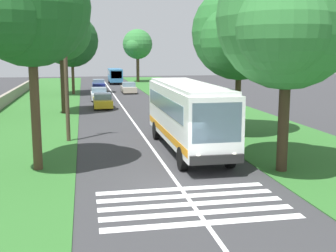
{
  "coord_description": "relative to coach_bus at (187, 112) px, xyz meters",
  "views": [
    {
      "loc": [
        -16.6,
        3.72,
        5.47
      ],
      "look_at": [
        5.46,
        -0.54,
        1.6
      ],
      "focal_mm": 46.72,
      "sensor_mm": 36.0,
      "label": 1
    }
  ],
  "objects": [
    {
      "name": "roadside_tree_right_2",
      "position": [
        54.46,
        -3.9,
        4.33
      ],
      "size": [
        6.25,
        5.2,
        9.21
      ],
      "color": "#4C3826",
      "rests_on": "grass_verge_right"
    },
    {
      "name": "trailing_car_3",
      "position": [
        41.06,
        3.37,
        -1.48
      ],
      "size": [
        4.3,
        1.78,
        1.43
      ],
      "color": "navy",
      "rests_on": "ground"
    },
    {
      "name": "trailing_car_0",
      "position": [
        19.46,
        3.76,
        -1.48
      ],
      "size": [
        4.3,
        1.78,
        1.43
      ],
      "color": "gold",
      "rests_on": "ground"
    },
    {
      "name": "grass_verge_left",
      "position": [
        8.51,
        10.0,
        -2.13
      ],
      "size": [
        120.0,
        8.0,
        0.04
      ],
      "primitive_type": "cube",
      "color": "#2D6628",
      "rests_on": "ground"
    },
    {
      "name": "trailing_car_1",
      "position": [
        26.46,
        3.86,
        -1.48
      ],
      "size": [
        4.3,
        1.78,
        1.43
      ],
      "color": "silver",
      "rests_on": "ground"
    },
    {
      "name": "centre_line",
      "position": [
        8.51,
        1.8,
        -2.14
      ],
      "size": [
        110.0,
        0.16,
        0.01
      ],
      "primitive_type": "cube",
      "color": "silver",
      "rests_on": "ground"
    },
    {
      "name": "roadside_tree_left_0",
      "position": [
        33.93,
        7.06,
        4.4
      ],
      "size": [
        8.17,
        6.74,
        10.02
      ],
      "color": "#4C3826",
      "rests_on": "grass_verge_left"
    },
    {
      "name": "trailing_minibus_0",
      "position": [
        50.8,
        0.28,
        -0.6
      ],
      "size": [
        6.0,
        2.14,
        2.53
      ],
      "color": "teal",
      "rests_on": "ground"
    },
    {
      "name": "coach_bus",
      "position": [
        0.0,
        0.0,
        0.0
      ],
      "size": [
        11.16,
        2.62,
        3.73
      ],
      "color": "white",
      "rests_on": "ground"
    },
    {
      "name": "trailing_car_2",
      "position": [
        34.22,
        -0.28,
        -1.48
      ],
      "size": [
        4.3,
        1.78,
        1.43
      ],
      "color": "#B7A893",
      "rests_on": "ground"
    },
    {
      "name": "utility_pole",
      "position": [
        3.78,
        6.53,
        2.2
      ],
      "size": [
        0.24,
        1.4,
        8.32
      ],
      "color": "#473828",
      "rests_on": "grass_verge_left"
    },
    {
      "name": "roadside_tree_left_1",
      "position": [
        -2.5,
        7.86,
        5.07
      ],
      "size": [
        6.56,
        5.3,
        10.0
      ],
      "color": "#4C3826",
      "rests_on": "grass_verge_left"
    },
    {
      "name": "roadside_tree_left_2",
      "position": [
        16.27,
        7.39,
        4.84
      ],
      "size": [
        6.19,
        5.08,
        9.67
      ],
      "color": "#3D2D1E",
      "rests_on": "grass_verge_left"
    },
    {
      "name": "roadside_tree_right_0",
      "position": [
        -4.78,
        -3.15,
        4.56
      ],
      "size": [
        7.63,
        6.28,
        9.99
      ],
      "color": "#3D2D1E",
      "rests_on": "grass_verge_right"
    },
    {
      "name": "zebra_crossing",
      "position": [
        -8.43,
        1.8,
        -2.14
      ],
      "size": [
        4.05,
        6.8,
        0.01
      ],
      "color": "silver",
      "rests_on": "ground"
    },
    {
      "name": "roadside_tree_right_1",
      "position": [
        4.33,
        -4.34,
        4.37
      ],
      "size": [
        7.24,
        6.22,
        9.74
      ],
      "color": "#4C3826",
      "rests_on": "grass_verge_right"
    },
    {
      "name": "grass_verge_right",
      "position": [
        8.51,
        -6.4,
        -2.13
      ],
      "size": [
        120.0,
        8.0,
        0.04
      ],
      "primitive_type": "cube",
      "color": "#2D6628",
      "rests_on": "ground"
    },
    {
      "name": "ground",
      "position": [
        -6.49,
        1.8,
        -2.15
      ],
      "size": [
        160.0,
        160.0,
        0.0
      ],
      "primitive_type": "plane",
      "color": "#333335"
    }
  ]
}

